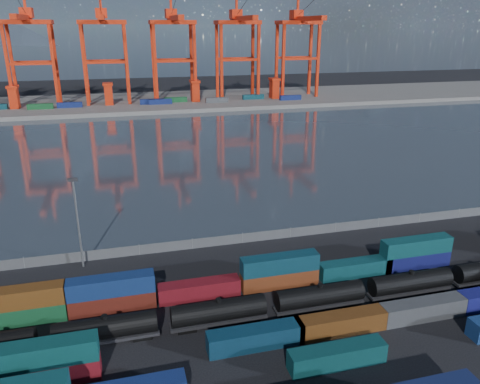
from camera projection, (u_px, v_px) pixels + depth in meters
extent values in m
plane|color=black|center=(294.00, 325.00, 66.99)|extent=(700.00, 700.00, 0.00)
plane|color=#2B353E|center=(185.00, 149.00, 162.60)|extent=(700.00, 700.00, 0.00)
cube|color=#514F4C|center=(156.00, 102.00, 257.88)|extent=(700.00, 70.00, 2.00)
cube|color=#0B393C|center=(337.00, 356.00, 58.71)|extent=(12.67, 2.58, 2.74)
cube|color=maroon|center=(44.00, 373.00, 55.73)|extent=(13.08, 2.66, 2.83)
cube|color=#0B3D3D|center=(41.00, 354.00, 54.78)|extent=(13.08, 2.66, 2.83)
cube|color=#0C2A40|center=(256.00, 338.00, 62.10)|extent=(13.08, 2.66, 2.83)
cube|color=#552F11|center=(340.00, 323.00, 65.08)|extent=(13.08, 2.66, 2.83)
cube|color=#3C3E41|center=(423.00, 310.00, 68.25)|extent=(13.08, 2.66, 2.83)
cube|color=#134927|center=(21.00, 314.00, 67.17)|extent=(12.86, 2.62, 2.79)
cube|color=#5D3512|center=(18.00, 297.00, 66.24)|extent=(12.86, 2.62, 2.79)
cube|color=#521810|center=(112.00, 302.00, 70.25)|extent=(12.86, 2.62, 2.79)
cube|color=navy|center=(111.00, 285.00, 69.31)|extent=(12.86, 2.62, 2.79)
cube|color=maroon|center=(199.00, 290.00, 73.44)|extent=(12.86, 2.62, 2.79)
cube|color=#662C14|center=(279.00, 279.00, 76.66)|extent=(12.86, 2.62, 2.79)
cube|color=#0C3342|center=(280.00, 263.00, 75.73)|extent=(12.86, 2.62, 2.79)
cube|color=#0C3C43|center=(355.00, 268.00, 79.97)|extent=(12.86, 2.62, 2.79)
cube|color=#101351|center=(414.00, 260.00, 82.78)|extent=(12.86, 2.62, 2.79)
cube|color=#0D3F44|center=(416.00, 246.00, 81.84)|extent=(12.86, 2.62, 2.79)
cube|color=black|center=(21.00, 354.00, 60.64)|extent=(2.60, 1.87, 0.62)
cylinder|color=black|center=(106.00, 328.00, 62.55)|extent=(13.53, 3.02, 3.02)
cylinder|color=black|center=(104.00, 317.00, 61.99)|extent=(0.83, 0.83, 0.52)
cube|color=black|center=(107.00, 338.00, 63.11)|extent=(14.05, 2.08, 0.42)
cube|color=black|center=(71.00, 346.00, 62.12)|extent=(2.60, 1.87, 0.62)
cube|color=black|center=(142.00, 335.00, 64.38)|extent=(2.60, 1.87, 0.62)
cylinder|color=black|center=(219.00, 311.00, 66.30)|extent=(13.53, 3.02, 3.02)
cylinder|color=black|center=(218.00, 300.00, 65.74)|extent=(0.83, 0.83, 0.52)
cube|color=black|center=(219.00, 321.00, 66.85)|extent=(14.05, 2.08, 0.42)
cube|color=black|center=(186.00, 328.00, 65.86)|extent=(2.60, 1.87, 0.62)
cube|color=black|center=(250.00, 318.00, 68.12)|extent=(2.60, 1.87, 0.62)
cylinder|color=black|center=(320.00, 295.00, 70.04)|extent=(13.53, 3.02, 3.02)
cylinder|color=black|center=(320.00, 286.00, 69.48)|extent=(0.83, 0.83, 0.52)
cube|color=black|center=(319.00, 305.00, 70.60)|extent=(14.05, 2.08, 0.42)
cube|color=black|center=(290.00, 312.00, 69.61)|extent=(2.60, 1.87, 0.62)
cube|color=black|center=(347.00, 303.00, 71.87)|extent=(2.60, 1.87, 0.62)
cylinder|color=black|center=(410.00, 282.00, 73.78)|extent=(13.53, 3.02, 3.02)
cylinder|color=black|center=(412.00, 272.00, 73.23)|extent=(0.83, 0.83, 0.52)
cube|color=black|center=(409.00, 291.00, 74.34)|extent=(14.05, 2.08, 0.42)
cube|color=black|center=(383.00, 297.00, 73.35)|extent=(2.60, 1.87, 0.62)
cube|color=black|center=(434.00, 289.00, 75.61)|extent=(2.60, 1.87, 0.62)
cube|color=black|center=(466.00, 284.00, 77.09)|extent=(2.60, 1.87, 0.62)
cube|color=#595B5E|center=(243.00, 238.00, 92.15)|extent=(160.00, 0.06, 2.00)
cylinder|color=slate|center=(24.00, 263.00, 82.45)|extent=(0.12, 0.12, 2.20)
cylinder|color=slate|center=(83.00, 256.00, 84.87)|extent=(0.12, 0.12, 2.20)
cylinder|color=slate|center=(139.00, 249.00, 87.28)|extent=(0.12, 0.12, 2.20)
cylinder|color=slate|center=(192.00, 243.00, 89.70)|extent=(0.12, 0.12, 2.20)
cylinder|color=slate|center=(243.00, 238.00, 92.12)|extent=(0.12, 0.12, 2.20)
cylinder|color=slate|center=(290.00, 232.00, 94.53)|extent=(0.12, 0.12, 2.20)
cylinder|color=slate|center=(336.00, 227.00, 96.95)|extent=(0.12, 0.12, 2.20)
cylinder|color=slate|center=(379.00, 222.00, 99.36)|extent=(0.12, 0.12, 2.20)
cylinder|color=slate|center=(420.00, 218.00, 101.78)|extent=(0.12, 0.12, 2.20)
cylinder|color=slate|center=(459.00, 213.00, 104.19)|extent=(0.12, 0.12, 2.20)
cylinder|color=slate|center=(78.00, 225.00, 80.73)|extent=(0.36, 0.36, 16.00)
cube|color=black|center=(73.00, 180.00, 77.95)|extent=(1.60, 0.40, 0.60)
cube|color=red|center=(8.00, 69.00, 224.44)|extent=(1.50, 1.50, 42.30)
cube|color=red|center=(13.00, 67.00, 234.71)|extent=(1.50, 1.50, 42.30)
cube|color=red|center=(54.00, 68.00, 229.44)|extent=(1.50, 1.50, 42.30)
cube|color=red|center=(56.00, 66.00, 239.71)|extent=(1.50, 1.50, 42.30)
cube|color=red|center=(31.00, 64.00, 226.23)|extent=(20.68, 1.32, 1.32)
cube|color=red|center=(34.00, 62.00, 236.50)|extent=(20.68, 1.32, 1.32)
cube|color=red|center=(27.00, 22.00, 224.98)|extent=(23.50, 13.16, 2.07)
cube|color=red|center=(22.00, 17.00, 214.08)|extent=(2.82, 45.12, 2.35)
cube|color=red|center=(27.00, 13.00, 226.99)|extent=(5.64, 7.52, 4.70)
cylinder|color=black|center=(19.00, 2.00, 209.82)|extent=(0.23, 38.69, 12.76)
cube|color=red|center=(85.00, 67.00, 232.90)|extent=(1.50, 1.50, 42.30)
cube|color=red|center=(86.00, 65.00, 243.17)|extent=(1.50, 1.50, 42.30)
cube|color=red|center=(127.00, 66.00, 237.89)|extent=(1.50, 1.50, 42.30)
cube|color=red|center=(126.00, 65.00, 248.16)|extent=(1.50, 1.50, 42.30)
cube|color=red|center=(106.00, 62.00, 234.69)|extent=(20.68, 1.32, 1.32)
cube|color=red|center=(106.00, 61.00, 244.96)|extent=(20.68, 1.32, 1.32)
cube|color=red|center=(102.00, 22.00, 233.44)|extent=(23.50, 13.16, 2.07)
cube|color=red|center=(101.00, 18.00, 222.54)|extent=(2.82, 45.12, 2.35)
cube|color=red|center=(101.00, 13.00, 235.44)|extent=(5.64, 7.52, 4.70)
cylinder|color=black|center=(100.00, 3.00, 218.28)|extent=(0.23, 38.69, 12.76)
cube|color=red|center=(155.00, 66.00, 241.35)|extent=(1.50, 1.50, 42.30)
cube|color=red|center=(153.00, 64.00, 251.62)|extent=(1.50, 1.50, 42.30)
cube|color=red|center=(195.00, 65.00, 246.35)|extent=(1.50, 1.50, 42.30)
cube|color=red|center=(192.00, 63.00, 256.62)|extent=(1.50, 1.50, 42.30)
cube|color=red|center=(175.00, 61.00, 243.14)|extent=(20.68, 1.32, 1.32)
cube|color=red|center=(173.00, 60.00, 253.41)|extent=(20.68, 1.32, 1.32)
cube|color=red|center=(172.00, 22.00, 241.89)|extent=(23.50, 13.16, 2.07)
cube|color=red|center=(175.00, 18.00, 230.99)|extent=(2.82, 45.12, 2.35)
cube|color=red|center=(171.00, 14.00, 243.90)|extent=(5.64, 7.52, 4.70)
cylinder|color=black|center=(175.00, 3.00, 226.73)|extent=(0.23, 38.69, 12.76)
cube|color=red|center=(221.00, 64.00, 249.81)|extent=(1.50, 1.50, 42.30)
cube|color=red|center=(217.00, 63.00, 260.08)|extent=(1.50, 1.50, 42.30)
cube|color=red|center=(258.00, 64.00, 254.80)|extent=(1.50, 1.50, 42.30)
cube|color=red|center=(253.00, 62.00, 265.07)|extent=(1.50, 1.50, 42.30)
cube|color=red|center=(240.00, 60.00, 251.59)|extent=(20.68, 1.32, 1.32)
cube|color=red|center=(235.00, 58.00, 261.87)|extent=(20.68, 1.32, 1.32)
cube|color=red|center=(237.00, 22.00, 250.35)|extent=(23.50, 13.16, 2.07)
cube|color=red|center=(243.00, 18.00, 239.45)|extent=(2.82, 45.12, 2.35)
cube|color=red|center=(236.00, 14.00, 252.35)|extent=(5.64, 7.52, 4.70)
cube|color=red|center=(237.00, 0.00, 248.28)|extent=(1.13, 1.13, 15.04)
cylinder|color=black|center=(244.00, 4.00, 235.18)|extent=(0.23, 38.69, 12.76)
cube|color=red|center=(283.00, 63.00, 258.26)|extent=(1.50, 1.50, 42.30)
cube|color=red|center=(277.00, 62.00, 268.53)|extent=(1.50, 1.50, 42.30)
cube|color=red|center=(318.00, 62.00, 263.26)|extent=(1.50, 1.50, 42.30)
cube|color=red|center=(310.00, 61.00, 273.53)|extent=(1.50, 1.50, 42.30)
cube|color=red|center=(301.00, 59.00, 260.05)|extent=(20.68, 1.32, 1.32)
cube|color=red|center=(294.00, 57.00, 270.32)|extent=(20.68, 1.32, 1.32)
cube|color=red|center=(299.00, 22.00, 258.80)|extent=(23.50, 13.16, 2.07)
cube|color=red|center=(307.00, 19.00, 247.90)|extent=(2.82, 45.12, 2.35)
cube|color=red|center=(296.00, 14.00, 260.81)|extent=(5.64, 7.52, 4.70)
cube|color=red|center=(298.00, 1.00, 256.73)|extent=(1.13, 1.13, 15.04)
cylinder|color=black|center=(309.00, 5.00, 243.64)|extent=(0.23, 38.69, 12.76)
cube|color=navy|center=(160.00, 102.00, 243.31)|extent=(12.00, 2.44, 2.60)
cube|color=navy|center=(290.00, 98.00, 256.97)|extent=(12.00, 2.44, 2.60)
cube|color=navy|center=(152.00, 102.00, 243.55)|extent=(12.00, 2.44, 2.60)
cube|color=#3F4244|center=(217.00, 100.00, 248.69)|extent=(12.00, 2.44, 2.60)
cube|color=#144C23|center=(40.00, 106.00, 228.77)|extent=(12.00, 2.44, 2.60)
cube|color=navy|center=(70.00, 105.00, 233.26)|extent=(12.00, 2.44, 2.60)
cube|color=#144C23|center=(176.00, 100.00, 249.78)|extent=(12.00, 2.44, 2.60)
cube|color=#0C3842|center=(253.00, 97.00, 259.59)|extent=(12.00, 2.44, 2.60)
cube|color=red|center=(14.00, 98.00, 229.85)|extent=(4.00, 6.00, 10.00)
cube|color=red|center=(12.00, 87.00, 228.01)|extent=(5.00, 7.00, 1.20)
cube|color=red|center=(109.00, 95.00, 240.72)|extent=(4.00, 6.00, 10.00)
cube|color=red|center=(108.00, 84.00, 238.88)|extent=(5.00, 7.00, 1.20)
cube|color=red|center=(195.00, 92.00, 251.59)|extent=(4.00, 6.00, 10.00)
cube|color=red|center=(195.00, 81.00, 249.75)|extent=(5.00, 7.00, 1.20)
cube|color=red|center=(274.00, 89.00, 262.46)|extent=(4.00, 6.00, 10.00)
cube|color=red|center=(274.00, 79.00, 260.62)|extent=(5.00, 7.00, 1.20)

